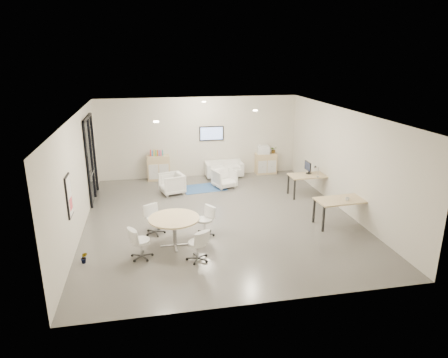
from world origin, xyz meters
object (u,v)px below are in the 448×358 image
Objects in this scene: armchair_left at (172,183)px; desk_front at (343,202)px; sideboard_left at (159,168)px; loveseat at (224,170)px; desk_rear at (310,177)px; armchair_right at (224,178)px; round_table at (174,221)px; sideboard_right at (266,163)px.

desk_front is (4.67, -3.74, 0.32)m from armchair_left.
sideboard_left is 0.62× the size of desk_front.
desk_front is at bearing -66.15° from loveseat.
armchair_right is at bearing 151.91° from desk_rear.
desk_front is at bearing -92.27° from desk_rear.
round_table reaches higher than armchair_right.
round_table is (-0.22, -4.15, 0.31)m from armchair_left.
armchair_right and desk_rear have the same top height.
desk_rear is at bearing -75.80° from sideboard_right.
desk_front is (2.46, -5.35, 0.42)m from loveseat.
armchair_left is (-2.21, -1.61, 0.10)m from loveseat.
sideboard_left is at bearing -179.78° from sideboard_right.
desk_front is (-0.09, -2.58, 0.04)m from desk_rear.
armchair_right is 4.98m from round_table.
sideboard_left is at bearing 178.30° from armchair_left.
sideboard_left reaches higher than round_table.
round_table is (0.19, -5.88, 0.22)m from sideboard_left.
loveseat is at bearing 132.32° from desk_rear.
desk_front is (5.08, -5.47, 0.23)m from sideboard_left.
desk_rear is at bearing 84.21° from desk_front.
desk_rear is (0.73, -2.90, 0.25)m from sideboard_right.
loveseat is at bearing 110.84° from desk_front.
desk_rear is at bearing 61.49° from armchair_left.
armchair_right is (2.38, -1.43, -0.11)m from sideboard_left.
armchair_left is 1.05× the size of armchair_right.
sideboard_right is 5.53m from desk_front.
sideboard_right is 0.58× the size of loveseat.
loveseat is 3.78m from desk_rear.
armchair_left is at bearing 87.03° from round_table.
armchair_right reaches higher than loveseat.
sideboard_left is 2.78m from armchair_right.
desk_front reaches higher than desk_rear.
armchair_right is (-2.05, -1.44, -0.05)m from sideboard_right.
sideboard_right is 1.14× the size of armchair_right.
desk_front is 4.90m from round_table.
loveseat is 1.15× the size of round_table.
armchair_right is 0.58× the size of round_table.
desk_front is (2.69, -4.04, 0.34)m from armchair_right.
loveseat is at bearing 61.09° from armchair_right.
sideboard_right reaches higher than round_table.
sideboard_left is 0.67× the size of desk_rear.
sideboard_right is at bearing 16.44° from armchair_right.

